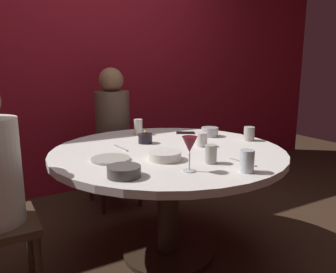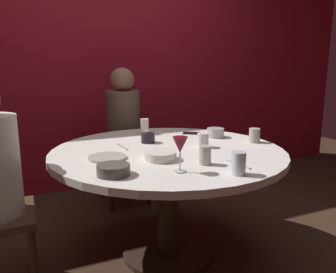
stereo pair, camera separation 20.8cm
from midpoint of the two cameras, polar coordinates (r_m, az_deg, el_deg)
name	(u,v)px [view 1 (the left image)]	position (r m, az deg, el deg)	size (l,w,h in m)	color
ground_plane	(168,253)	(2.38, -2.65, -19.23)	(8.00, 8.00, 0.00)	#382619
back_wall	(91,58)	(3.46, -14.71, 12.71)	(6.00, 0.10, 2.60)	maroon
dining_table	(168,169)	(2.14, -2.80, -5.63)	(1.45, 1.45, 0.72)	silver
seated_diner_back	(113,122)	(2.98, -11.39, 2.37)	(0.40, 0.40, 1.22)	#3F2D1E
candle_holder	(145,138)	(2.26, -6.52, -0.34)	(0.09, 0.09, 0.09)	black
wine_glass	(190,146)	(1.63, 0.04, -1.68)	(0.08, 0.08, 0.18)	silver
dinner_plate	(111,159)	(1.90, -12.86, -3.80)	(0.22, 0.22, 0.01)	#B2ADA3
cell_phone	(185,133)	(2.58, 0.68, 0.62)	(0.07, 0.14, 0.01)	black
bowl_serving_large	(210,132)	(2.48, 4.72, 0.77)	(0.12, 0.12, 0.07)	#B7B7BC
bowl_salad_center	(124,171)	(1.61, -11.21, -5.89)	(0.16, 0.16, 0.05)	#4C4742
bowl_small_white	(165,156)	(1.86, -3.75, -3.32)	(0.18, 0.18, 0.05)	silver
cup_near_candle	(138,127)	(2.55, -7.43, 1.61)	(0.06, 0.06, 0.12)	silver
cup_by_left_diner	(211,154)	(1.79, 4.01, -3.04)	(0.06, 0.06, 0.10)	#B2ADA3
cup_by_right_diner	(249,134)	(2.37, 11.21, 0.44)	(0.07, 0.07, 0.10)	#B2ADA3
cup_center_front	(247,161)	(1.66, 9.81, -4.20)	(0.07, 0.07, 0.11)	silver
cup_far_edge	(202,140)	(2.16, 3.00, -0.55)	(0.07, 0.07, 0.09)	silver
fork_near_plate	(121,148)	(2.15, -10.79, -1.96)	(0.02, 0.18, 0.01)	#B7B7BC
knife_near_plate	(243,162)	(1.83, 9.39, -4.38)	(0.02, 0.18, 0.01)	#B7B7BC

